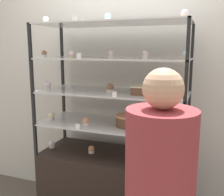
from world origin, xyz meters
TOP-DOWN VIEW (x-y plane):
  - back_wall at (0.00, 0.41)m, footprint 8.00×0.05m
  - display_base at (0.00, 0.00)m, footprint 1.30×0.53m
  - display_riser_lower at (0.00, 0.00)m, footprint 1.30×0.53m
  - display_riser_middle at (0.00, 0.00)m, footprint 1.30×0.53m
  - display_riser_upper at (0.00, 0.00)m, footprint 1.30×0.53m
  - display_riser_top at (0.00, 0.00)m, footprint 1.30×0.53m
  - layer_cake_centerpiece at (0.15, -0.03)m, footprint 0.21×0.21m
  - sheet_cake_frosted at (0.32, -0.06)m, footprint 0.23×0.15m
  - cupcake_0 at (-0.60, -0.05)m, footprint 0.06×0.06m
  - cupcake_1 at (-0.19, -0.04)m, footprint 0.06×0.06m
  - cupcake_2 at (0.18, -0.08)m, footprint 0.06×0.06m
  - cupcake_3 at (0.59, -0.06)m, footprint 0.06×0.06m
  - price_tag_0 at (0.23, -0.25)m, footprint 0.04×0.00m
  - cupcake_4 at (-0.58, -0.07)m, footprint 0.06×0.06m
  - cupcake_5 at (-0.20, -0.12)m, footprint 0.06×0.06m
  - cupcake_6 at (0.60, -0.06)m, footprint 0.06×0.06m
  - price_tag_1 at (-0.21, -0.25)m, footprint 0.04×0.00m
  - cupcake_7 at (-0.59, -0.10)m, footprint 0.06×0.06m
  - cupcake_8 at (0.01, -0.06)m, footprint 0.06×0.06m
  - cupcake_9 at (0.57, -0.06)m, footprint 0.06×0.06m
  - price_tag_2 at (0.11, -0.25)m, footprint 0.04×0.00m
  - cupcake_10 at (-0.60, -0.11)m, footprint 0.05×0.05m
  - cupcake_11 at (-0.31, -0.13)m, footprint 0.05×0.05m
  - cupcake_12 at (0.01, -0.06)m, footprint 0.05×0.05m
  - cupcake_13 at (0.30, -0.08)m, footprint 0.05×0.05m
  - cupcake_14 at (0.61, -0.05)m, footprint 0.05×0.05m
  - price_tag_3 at (-0.19, -0.25)m, footprint 0.04×0.00m
  - cupcake_15 at (-0.59, -0.07)m, footprint 0.05×0.05m
  - cupcake_16 at (-0.01, -0.08)m, footprint 0.05×0.05m
  - cupcake_17 at (0.59, -0.08)m, footprint 0.05×0.05m
  - price_tag_4 at (-0.22, -0.25)m, footprint 0.04×0.00m
  - donut_glazed at (-0.27, -0.00)m, footprint 0.11×0.11m

SIDE VIEW (x-z plane):
  - display_base at x=0.00m, z-range 0.00..0.68m
  - price_tag_0 at x=0.23m, z-range 0.68..0.72m
  - cupcake_0 at x=-0.60m, z-range 0.68..0.75m
  - cupcake_1 at x=-0.19m, z-range 0.68..0.75m
  - cupcake_2 at x=0.18m, z-range 0.68..0.75m
  - cupcake_3 at x=0.59m, z-range 0.68..0.75m
  - display_riser_lower at x=0.00m, z-range 0.81..1.10m
  - price_tag_1 at x=-0.21m, z-range 0.97..1.01m
  - cupcake_4 at x=-0.58m, z-range 0.96..1.03m
  - cupcake_5 at x=-0.20m, z-range 0.96..1.03m
  - cupcake_6 at x=0.60m, z-range 0.96..1.03m
  - layer_cake_centerpiece at x=0.15m, z-range 0.97..1.07m
  - display_riser_middle at x=0.00m, z-range 1.10..1.38m
  - price_tag_2 at x=0.11m, z-range 1.26..1.30m
  - sheet_cake_frosted at x=0.32m, z-range 1.26..1.33m
  - cupcake_7 at x=-0.59m, z-range 1.25..1.33m
  - cupcake_8 at x=0.01m, z-range 1.25..1.33m
  - cupcake_9 at x=0.57m, z-range 1.25..1.33m
  - back_wall at x=0.00m, z-range 0.00..2.60m
  - display_riser_upper at x=0.00m, z-range 1.38..1.67m
  - price_tag_3 at x=-0.19m, z-range 1.55..1.59m
  - cupcake_10 at x=-0.60m, z-range 1.54..1.61m
  - cupcake_11 at x=-0.31m, z-range 1.54..1.61m
  - cupcake_12 at x=0.01m, z-range 1.54..1.61m
  - cupcake_13 at x=0.30m, z-range 1.54..1.61m
  - cupcake_14 at x=0.61m, z-range 1.54..1.61m
  - display_riser_top at x=0.00m, z-range 1.67..1.96m
  - donut_glazed at x=-0.27m, z-range 1.83..1.86m
  - price_tag_4 at x=-0.22m, z-range 1.83..1.88m
  - cupcake_15 at x=-0.59m, z-range 1.83..1.90m
  - cupcake_16 at x=-0.01m, z-range 1.83..1.90m
  - cupcake_17 at x=0.59m, z-range 1.83..1.90m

